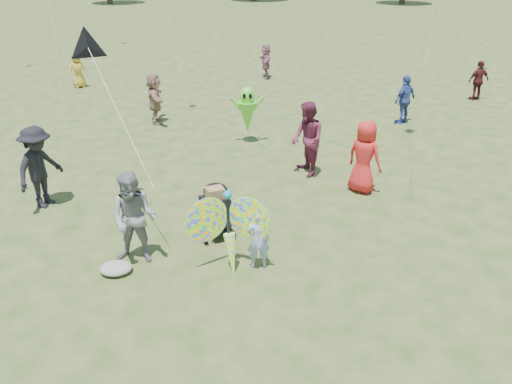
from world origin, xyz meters
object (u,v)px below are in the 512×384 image
crowd_g (78,70)px  crowd_h (478,81)px  adult_man (134,219)px  crowd_a (364,157)px  butterfly_kite (229,230)px  crowd_c (405,100)px  alien_kite (247,112)px  crowd_j (266,61)px  jogging_stroller (216,207)px  crowd_b (39,167)px  crowd_d (155,98)px  crowd_e (307,139)px  child_girl (258,239)px

crowd_g → crowd_h: 16.46m
adult_man → crowd_h: adult_man is taller
crowd_a → crowd_g: (-9.75, 10.77, -0.17)m
crowd_a → butterfly_kite: (-3.23, -3.19, -0.09)m
crowd_c → butterfly_kite: bearing=20.2°
crowd_a → crowd_c: bearing=-71.5°
crowd_c → butterfly_kite: 10.29m
crowd_c → alien_kite: (-5.37, -1.68, 0.15)m
crowd_j → jogging_stroller: 14.27m
crowd_c → crowd_j: 8.19m
crowd_b → crowd_h: 16.35m
crowd_g → alien_kite: 10.08m
crowd_d → alien_kite: (3.06, -2.10, 0.12)m
adult_man → crowd_b: crowd_b is taller
crowd_e → crowd_j: size_ratio=1.29×
crowd_a → crowd_h: crowd_a is taller
child_girl → crowd_d: crowd_d is taller
alien_kite → crowd_g: bearing=134.3°
alien_kite → crowd_j: bearing=82.7°
crowd_b → crowd_g: (-2.23, 11.21, -0.23)m
crowd_h → adult_man: bearing=30.0°
crowd_b → alien_kite: (4.81, 4.00, 0.01)m
adult_man → crowd_e: crowd_e is taller
crowd_b → crowd_c: size_ratio=1.17×
jogging_stroller → crowd_a: bearing=7.7°
child_girl → jogging_stroller: (-0.81, 1.29, 0.02)m
crowd_e → jogging_stroller: (-2.29, -2.97, -0.36)m
crowd_c → alien_kite: 5.63m
jogging_stroller → crowd_h: bearing=24.1°
crowd_c → crowd_g: 13.59m
alien_kite → crowd_e: bearing=-59.4°
crowd_d → child_girl: bearing=-170.8°
child_girl → crowd_g: (-7.04, 13.95, 0.13)m
adult_man → crowd_g: (-4.76, 13.64, -0.19)m
crowd_b → crowd_e: crowd_e is taller
crowd_h → jogging_stroller: bearing=31.3°
adult_man → crowd_j: 15.49m
crowd_e → butterfly_kite: (-2.00, -4.27, -0.16)m
crowd_c → alien_kite: bearing=-17.5°
child_girl → adult_man: adult_man is taller
crowd_h → butterfly_kite: 14.83m
crowd_c → crowd_g: (-12.41, 5.53, -0.09)m
adult_man → crowd_d: size_ratio=1.07×
crowd_c → crowd_e: crowd_e is taller
adult_man → alien_kite: 6.82m
crowd_g → jogging_stroller: size_ratio=1.28×
crowd_b → crowd_h: size_ratio=1.25×
crowd_b → alien_kite: size_ratio=1.10×
crowd_j → alien_kite: (-1.12, -8.68, 0.22)m
adult_man → crowd_j: size_ratio=1.21×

